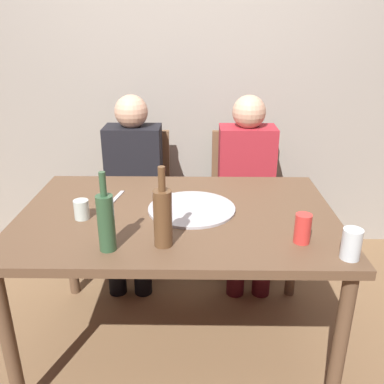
{
  "coord_description": "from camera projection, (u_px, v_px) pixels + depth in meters",
  "views": [
    {
      "loc": [
        0.09,
        -1.75,
        1.57
      ],
      "look_at": [
        0.07,
        0.13,
        0.81
      ],
      "focal_mm": 38.64,
      "sensor_mm": 36.0,
      "label": 1
    }
  ],
  "objects": [
    {
      "name": "table_knife",
      "position": [
        115.0,
        199.0,
        2.06
      ],
      "size": [
        0.06,
        0.22,
        0.01
      ],
      "primitive_type": "cube",
      "rotation": [
        0.0,
        0.0,
        4.53
      ],
      "color": "#B7B7BC",
      "rests_on": "dining_table"
    },
    {
      "name": "soda_can",
      "position": [
        303.0,
        228.0,
        1.64
      ],
      "size": [
        0.07,
        0.07,
        0.12
      ],
      "primitive_type": "cylinder",
      "color": "red",
      "rests_on": "dining_table"
    },
    {
      "name": "ground_plane",
      "position": [
        179.0,
        340.0,
        2.21
      ],
      "size": [
        8.0,
        8.0,
        0.0
      ],
      "primitive_type": "plane",
      "color": "brown"
    },
    {
      "name": "tumbler_near",
      "position": [
        351.0,
        244.0,
        1.53
      ],
      "size": [
        0.07,
        0.07,
        0.12
      ],
      "primitive_type": "cylinder",
      "color": "silver",
      "rests_on": "dining_table"
    },
    {
      "name": "tumbler_far",
      "position": [
        82.0,
        209.0,
        1.85
      ],
      "size": [
        0.07,
        0.07,
        0.09
      ],
      "primitive_type": "cylinder",
      "color": "#B7C6BC",
      "rests_on": "dining_table"
    },
    {
      "name": "chair_right",
      "position": [
        244.0,
        190.0,
        2.84
      ],
      "size": [
        0.44,
        0.44,
        0.9
      ],
      "rotation": [
        0.0,
        0.0,
        3.14
      ],
      "color": "brown",
      "rests_on": "ground_plane"
    },
    {
      "name": "pizza_tray",
      "position": [
        192.0,
        209.0,
        1.95
      ],
      "size": [
        0.41,
        0.41,
        0.01
      ],
      "primitive_type": "cylinder",
      "color": "#ADADB2",
      "rests_on": "dining_table"
    },
    {
      "name": "dining_table",
      "position": [
        177.0,
        227.0,
        1.96
      ],
      "size": [
        1.47,
        0.98,
        0.76
      ],
      "color": "brown",
      "rests_on": "ground_plane"
    },
    {
      "name": "chair_left",
      "position": [
        137.0,
        190.0,
        2.85
      ],
      "size": [
        0.44,
        0.44,
        0.9
      ],
      "rotation": [
        0.0,
        0.0,
        3.14
      ],
      "color": "brown",
      "rests_on": "ground_plane"
    },
    {
      "name": "wine_bottle",
      "position": [
        106.0,
        221.0,
        1.56
      ],
      "size": [
        0.07,
        0.07,
        0.32
      ],
      "color": "#2D5133",
      "rests_on": "dining_table"
    },
    {
      "name": "guest_in_sweater",
      "position": [
        133.0,
        180.0,
        2.66
      ],
      "size": [
        0.36,
        0.56,
        1.17
      ],
      "rotation": [
        0.0,
        0.0,
        3.14
      ],
      "color": "black",
      "rests_on": "ground_plane"
    },
    {
      "name": "beer_bottle",
      "position": [
        163.0,
        216.0,
        1.6
      ],
      "size": [
        0.07,
        0.07,
        0.33
      ],
      "color": "brown",
      "rests_on": "dining_table"
    },
    {
      "name": "guest_in_beanie",
      "position": [
        247.0,
        181.0,
        2.65
      ],
      "size": [
        0.36,
        0.56,
        1.17
      ],
      "rotation": [
        0.0,
        0.0,
        3.14
      ],
      "color": "maroon",
      "rests_on": "ground_plane"
    },
    {
      "name": "back_wall",
      "position": [
        184.0,
        67.0,
        2.83
      ],
      "size": [
        6.0,
        0.1,
        2.6
      ],
      "primitive_type": "cube",
      "color": "gray",
      "rests_on": "ground_plane"
    }
  ]
}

